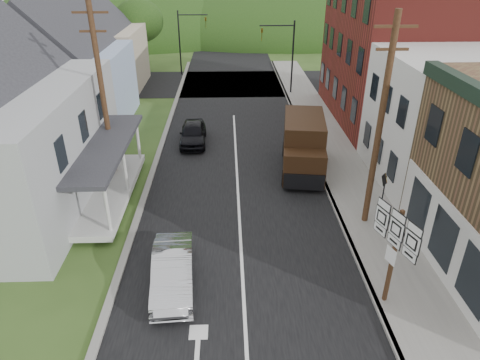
{
  "coord_description": "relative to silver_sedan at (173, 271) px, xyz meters",
  "views": [
    {
      "loc": [
        -0.48,
        -12.39,
        10.71
      ],
      "look_at": [
        0.02,
        3.62,
        2.2
      ],
      "focal_mm": 32.0,
      "sensor_mm": 36.0,
      "label": 1
    }
  ],
  "objects": [
    {
      "name": "ground",
      "position": [
        2.51,
        0.38,
        -0.67
      ],
      "size": [
        120.0,
        120.0,
        0.0
      ],
      "primitive_type": "plane",
      "color": "#2D4719",
      "rests_on": "ground"
    },
    {
      "name": "road",
      "position": [
        2.51,
        10.38,
        -0.67
      ],
      "size": [
        9.0,
        90.0,
        0.02
      ],
      "primitive_type": "cube",
      "color": "black",
      "rests_on": "ground"
    },
    {
      "name": "cross_road",
      "position": [
        2.51,
        27.38,
        -0.67
      ],
      "size": [
        60.0,
        9.0,
        0.02
      ],
      "primitive_type": "cube",
      "color": "black",
      "rests_on": "ground"
    },
    {
      "name": "sidewalk_right",
      "position": [
        8.41,
        8.38,
        -0.59
      ],
      "size": [
        2.8,
        55.0,
        0.15
      ],
      "primitive_type": "cube",
      "color": "slate",
      "rests_on": "ground"
    },
    {
      "name": "curb_right",
      "position": [
        7.06,
        8.38,
        -0.59
      ],
      "size": [
        0.2,
        55.0,
        0.15
      ],
      "primitive_type": "cube",
      "color": "slate",
      "rests_on": "ground"
    },
    {
      "name": "curb_left",
      "position": [
        -2.14,
        8.38,
        -0.61
      ],
      "size": [
        0.3,
        55.0,
        0.12
      ],
      "primitive_type": "cube",
      "color": "slate",
      "rests_on": "ground"
    },
    {
      "name": "storefront_white",
      "position": [
        13.81,
        7.88,
        2.58
      ],
      "size": [
        8.0,
        7.0,
        6.5
      ],
      "primitive_type": "cube",
      "color": "silver",
      "rests_on": "ground"
    },
    {
      "name": "storefront_red",
      "position": [
        13.81,
        17.38,
        4.33
      ],
      "size": [
        8.0,
        12.0,
        10.0
      ],
      "primitive_type": "cube",
      "color": "maroon",
      "rests_on": "ground"
    },
    {
      "name": "house_blue",
      "position": [
        -8.49,
        17.38,
        3.02
      ],
      "size": [
        7.14,
        8.16,
        7.28
      ],
      "color": "#95A9CC",
      "rests_on": "ground"
    },
    {
      "name": "house_cream",
      "position": [
        -8.99,
        26.38,
        3.02
      ],
      "size": [
        7.14,
        8.16,
        7.28
      ],
      "color": "#B8A88E",
      "rests_on": "ground"
    },
    {
      "name": "utility_pole_right",
      "position": [
        8.11,
        3.88,
        3.99
      ],
      "size": [
        1.6,
        0.26,
        9.0
      ],
      "color": "#472D19",
      "rests_on": "ground"
    },
    {
      "name": "utility_pole_left",
      "position": [
        -3.99,
        8.38,
        3.99
      ],
      "size": [
        1.6,
        0.26,
        9.0
      ],
      "color": "#472D19",
      "rests_on": "ground"
    },
    {
      "name": "traffic_signal_right",
      "position": [
        6.81,
        23.88,
        3.09
      ],
      "size": [
        2.87,
        0.2,
        6.0
      ],
      "color": "black",
      "rests_on": "ground"
    },
    {
      "name": "traffic_signal_left",
      "position": [
        -1.8,
        30.88,
        3.09
      ],
      "size": [
        2.87,
        0.2,
        6.0
      ],
      "color": "black",
      "rests_on": "ground"
    },
    {
      "name": "tree_left_d",
      "position": [
        -6.49,
        32.38,
        4.22
      ],
      "size": [
        4.8,
        4.8,
        6.94
      ],
      "color": "#382616",
      "rests_on": "ground"
    },
    {
      "name": "forested_ridge",
      "position": [
        2.51,
        55.38,
        -0.67
      ],
      "size": [
        90.0,
        30.0,
        16.0
      ],
      "primitive_type": "ellipsoid",
      "color": "#193510",
      "rests_on": "ground"
    },
    {
      "name": "silver_sedan",
      "position": [
        0.0,
        0.0,
        0.0
      ],
      "size": [
        1.71,
        4.15,
        1.34
      ],
      "primitive_type": "imported",
      "rotation": [
        0.0,
        0.0,
        0.07
      ],
      "color": "#B0B0B5",
      "rests_on": "ground"
    },
    {
      "name": "dark_sedan",
      "position": [
        -0.16,
        13.23,
        0.0
      ],
      "size": [
        1.66,
        3.97,
        1.34
      ],
      "primitive_type": "imported",
      "rotation": [
        0.0,
        0.0,
        0.02
      ],
      "color": "black",
      "rests_on": "ground"
    },
    {
      "name": "delivery_van",
      "position": [
        6.13,
        9.19,
        0.82
      ],
      "size": [
        2.78,
        5.49,
        2.94
      ],
      "rotation": [
        0.0,
        0.0,
        -0.13
      ],
      "color": "black",
      "rests_on": "ground"
    },
    {
      "name": "route_sign_cluster",
      "position": [
        7.29,
        -1.1,
        1.83
      ],
      "size": [
        0.71,
        1.99,
        3.62
      ],
      "rotation": [
        0.0,
        0.0,
        0.32
      ],
      "color": "#472D19",
      "rests_on": "sidewalk_right"
    },
    {
      "name": "warning_sign",
      "position": [
        8.68,
        3.8,
        1.02
      ],
      "size": [
        0.1,
        0.67,
        2.4
      ],
      "rotation": [
        0.0,
        0.0,
        0.0
      ],
      "color": "black",
      "rests_on": "sidewalk_right"
    }
  ]
}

